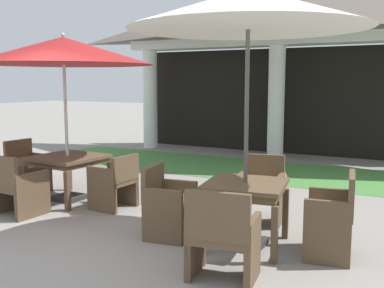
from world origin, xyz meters
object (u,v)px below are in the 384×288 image
(patio_chair_near_foreground_south, at_px, (222,238))
(patio_chair_mid_left_west, at_px, (27,168))
(patio_chair_near_foreground_east, at_px, (333,217))
(patio_table_near_foreground, at_px, (245,191))
(patio_chair_mid_left_east, at_px, (115,182))
(patio_chair_near_foreground_north, at_px, (261,191))
(patio_table_mid_left, at_px, (68,162))
(patio_chair_near_foreground_west, at_px, (168,204))
(patio_umbrella_mid_left, at_px, (63,51))
(terracotta_urn, at_px, (280,179))
(patio_umbrella_near_foreground, at_px, (248,10))
(patio_chair_mid_left_south, at_px, (16,187))

(patio_chair_near_foreground_south, xyz_separation_m, patio_chair_mid_left_west, (-4.41, 1.59, -0.00))
(patio_chair_near_foreground_east, relative_size, patio_chair_near_foreground_south, 1.02)
(patio_table_near_foreground, relative_size, patio_chair_mid_left_east, 1.24)
(patio_chair_near_foreground_north, relative_size, patio_table_mid_left, 0.85)
(patio_chair_near_foreground_west, height_order, patio_umbrella_mid_left, patio_umbrella_mid_left)
(patio_chair_near_foreground_north, distance_m, patio_table_mid_left, 3.15)
(patio_chair_near_foreground_north, distance_m, patio_umbrella_mid_left, 3.69)
(patio_umbrella_mid_left, xyz_separation_m, terracotta_urn, (2.81, 2.20, -2.15))
(patio_chair_near_foreground_north, xyz_separation_m, patio_chair_mid_left_west, (-4.11, -0.32, -0.01))
(patio_umbrella_near_foreground, height_order, patio_chair_near_foreground_east, patio_umbrella_near_foreground)
(patio_umbrella_near_foreground, xyz_separation_m, patio_umbrella_mid_left, (-3.28, 0.59, -0.31))
(patio_chair_near_foreground_north, height_order, patio_chair_mid_left_west, patio_chair_near_foreground_north)
(patio_chair_near_foreground_south, distance_m, patio_chair_near_foreground_west, 1.37)
(patio_table_near_foreground, distance_m, patio_chair_mid_left_east, 2.38)
(patio_umbrella_near_foreground, distance_m, patio_chair_mid_left_south, 4.03)
(patio_table_near_foreground, relative_size, patio_chair_near_foreground_east, 1.09)
(patio_table_near_foreground, relative_size, patio_chair_near_foreground_south, 1.12)
(patio_table_near_foreground, distance_m, terracotta_urn, 2.86)
(patio_chair_near_foreground_west, distance_m, patio_chair_mid_left_south, 2.38)
(patio_table_near_foreground, relative_size, patio_chair_near_foreground_north, 1.13)
(patio_chair_near_foreground_south, height_order, terracotta_urn, patio_chair_near_foreground_south)
(patio_chair_near_foreground_east, bearing_deg, patio_umbrella_mid_left, 75.19)
(patio_chair_mid_left_east, bearing_deg, patio_chair_near_foreground_east, -94.25)
(patio_chair_mid_left_south, relative_size, terracotta_urn, 1.86)
(patio_chair_near_foreground_west, xyz_separation_m, patio_table_mid_left, (-2.32, 0.74, 0.21))
(patio_chair_near_foreground_east, bearing_deg, patio_table_near_foreground, 90.00)
(patio_chair_mid_left_south, bearing_deg, patio_chair_near_foreground_south, -6.50)
(patio_chair_near_foreground_south, relative_size, patio_chair_near_foreground_west, 1.04)
(patio_chair_near_foreground_south, distance_m, patio_chair_mid_left_east, 2.87)
(patio_table_mid_left, height_order, patio_umbrella_mid_left, patio_umbrella_mid_left)
(patio_chair_near_foreground_south, bearing_deg, patio_table_near_foreground, 90.00)
(patio_chair_near_foreground_north, bearing_deg, patio_chair_mid_left_west, -4.47)
(patio_table_near_foreground, bearing_deg, patio_chair_near_foreground_east, 8.92)
(patio_chair_mid_left_east, relative_size, patio_chair_mid_left_south, 0.93)
(patio_umbrella_near_foreground, relative_size, patio_table_mid_left, 2.79)
(patio_chair_mid_left_south, bearing_deg, patio_chair_near_foreground_north, 25.67)
(patio_chair_near_foreground_east, bearing_deg, terracotta_urn, 19.36)
(patio_table_mid_left, xyz_separation_m, terracotta_urn, (2.81, 2.20, -0.42))
(patio_umbrella_near_foreground, height_order, terracotta_urn, patio_umbrella_near_foreground)
(patio_chair_near_foreground_south, xyz_separation_m, patio_chair_mid_left_east, (-2.45, 1.50, -0.02))
(patio_table_near_foreground, xyz_separation_m, patio_umbrella_mid_left, (-3.28, 0.59, 1.71))
(patio_chair_near_foreground_east, relative_size, patio_chair_near_foreground_west, 1.06)
(patio_table_mid_left, height_order, terracotta_urn, patio_table_mid_left)
(patio_chair_near_foreground_west, relative_size, patio_table_mid_left, 0.83)
(patio_chair_mid_left_east, bearing_deg, patio_table_mid_left, 90.00)
(patio_chair_mid_left_east, xyz_separation_m, patio_chair_mid_left_south, (-1.02, -0.94, 0.01))
(patio_umbrella_near_foreground, relative_size, patio_chair_near_foreground_west, 3.39)
(patio_table_mid_left, bearing_deg, patio_chair_near_foreground_west, -17.56)
(patio_chair_near_foreground_west, bearing_deg, patio_chair_near_foreground_east, 90.00)
(patio_chair_near_foreground_east, xyz_separation_m, patio_chair_mid_left_east, (-3.25, 0.39, -0.04))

